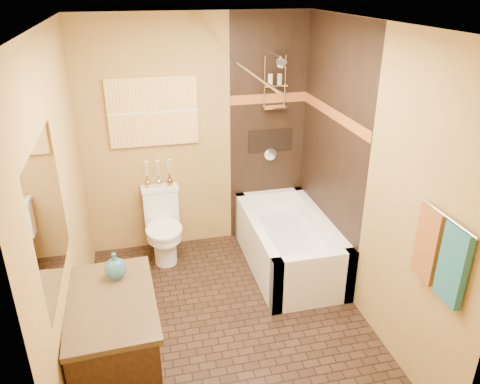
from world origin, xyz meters
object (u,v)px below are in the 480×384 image
object	(u,v)px
toilet	(163,225)
vanity	(116,348)
sunset_painting	(153,112)
bathtub	(288,247)

from	to	relation	value
toilet	vanity	size ratio (longest dim) A/B	0.79
sunset_painting	vanity	distance (m)	2.38
bathtub	toilet	bearing A→B (deg)	159.42
bathtub	vanity	size ratio (longest dim) A/B	1.54
toilet	vanity	world-z (taller)	vanity
sunset_painting	bathtub	distance (m)	1.96
toilet	vanity	bearing A→B (deg)	-106.09
sunset_painting	bathtub	xyz separation A→B (m)	(1.25, -0.73, -1.33)
sunset_painting	vanity	size ratio (longest dim) A/B	0.93
sunset_painting	toilet	xyz separation A→B (m)	(0.00, -0.26, -1.16)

